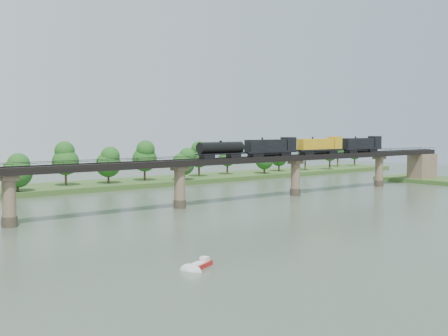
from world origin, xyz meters
TOP-DOWN VIEW (x-y plane):
  - ground at (0.00, 0.00)m, footprint 400.00×400.00m
  - far_bank at (0.00, 85.00)m, footprint 300.00×24.00m
  - bridge at (0.00, 30.00)m, footprint 236.00×30.00m
  - bridge_superstructure at (0.00, 30.00)m, footprint 220.00×4.90m
  - far_treeline at (-8.21, 80.52)m, footprint 289.06×17.54m
  - freight_train at (43.45, 30.00)m, footprint 73.80×2.88m
  - motorboat at (-30.92, -18.64)m, footprint 4.59×3.15m

SIDE VIEW (x-z plane):
  - ground at x=0.00m, z-range 0.00..0.00m
  - motorboat at x=-30.92m, z-range -0.19..1.02m
  - far_bank at x=0.00m, z-range 0.00..1.60m
  - bridge at x=0.00m, z-range -0.29..11.21m
  - far_treeline at x=-8.21m, z-range 2.03..15.63m
  - bridge_superstructure at x=0.00m, z-range 11.42..12.17m
  - freight_train at x=43.45m, z-range 11.39..16.47m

